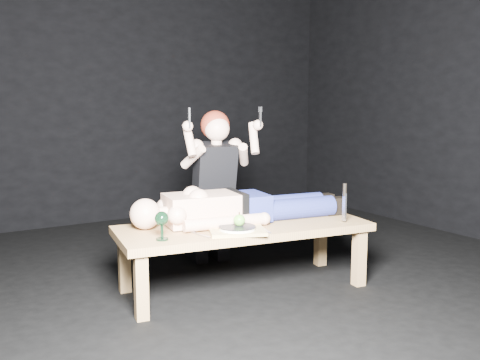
{
  "coord_description": "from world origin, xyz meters",
  "views": [
    {
      "loc": [
        -1.94,
        -3.08,
        1.28
      ],
      "look_at": [
        -0.08,
        -0.02,
        0.75
      ],
      "focal_mm": 39.99,
      "sensor_mm": 36.0,
      "label": 1
    }
  ],
  "objects_px": {
    "lying_man": "(244,203)",
    "serving_tray": "(237,231)",
    "table": "(244,257)",
    "kneeling_woman": "(212,186)",
    "goblet": "(162,226)",
    "carving_knife": "(344,203)"
  },
  "relations": [
    {
      "from": "lying_man",
      "to": "serving_tray",
      "type": "distance_m",
      "value": 0.37
    },
    {
      "from": "table",
      "to": "kneeling_woman",
      "type": "height_order",
      "value": "kneeling_woman"
    },
    {
      "from": "table",
      "to": "goblet",
      "type": "height_order",
      "value": "goblet"
    },
    {
      "from": "table",
      "to": "goblet",
      "type": "distance_m",
      "value": 0.71
    },
    {
      "from": "table",
      "to": "carving_knife",
      "type": "bearing_deg",
      "value": -17.03
    },
    {
      "from": "table",
      "to": "carving_knife",
      "type": "xyz_separation_m",
      "value": [
        0.63,
        -0.3,
        0.36
      ]
    },
    {
      "from": "kneeling_woman",
      "to": "carving_knife",
      "type": "relative_size",
      "value": 4.58
    },
    {
      "from": "table",
      "to": "lying_man",
      "type": "bearing_deg",
      "value": 66.19
    },
    {
      "from": "table",
      "to": "serving_tray",
      "type": "distance_m",
      "value": 0.33
    },
    {
      "from": "kneeling_woman",
      "to": "serving_tray",
      "type": "xyz_separation_m",
      "value": [
        -0.26,
        -0.82,
        -0.16
      ]
    },
    {
      "from": "lying_man",
      "to": "serving_tray",
      "type": "height_order",
      "value": "lying_man"
    },
    {
      "from": "lying_man",
      "to": "kneeling_woman",
      "type": "bearing_deg",
      "value": 94.59
    },
    {
      "from": "kneeling_woman",
      "to": "serving_tray",
      "type": "bearing_deg",
      "value": -98.02
    },
    {
      "from": "table",
      "to": "serving_tray",
      "type": "xyz_separation_m",
      "value": [
        -0.15,
        -0.17,
        0.24
      ]
    },
    {
      "from": "table",
      "to": "lying_man",
      "type": "height_order",
      "value": "lying_man"
    },
    {
      "from": "kneeling_woman",
      "to": "serving_tray",
      "type": "distance_m",
      "value": 0.87
    },
    {
      "from": "carving_knife",
      "to": "kneeling_woman",
      "type": "bearing_deg",
      "value": 127.5
    },
    {
      "from": "lying_man",
      "to": "carving_knife",
      "type": "distance_m",
      "value": 0.69
    },
    {
      "from": "table",
      "to": "serving_tray",
      "type": "bearing_deg",
      "value": -123.76
    },
    {
      "from": "serving_tray",
      "to": "goblet",
      "type": "relative_size",
      "value": 1.99
    },
    {
      "from": "kneeling_woman",
      "to": "serving_tray",
      "type": "height_order",
      "value": "kneeling_woman"
    },
    {
      "from": "table",
      "to": "carving_knife",
      "type": "relative_size",
      "value": 6.26
    }
  ]
}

